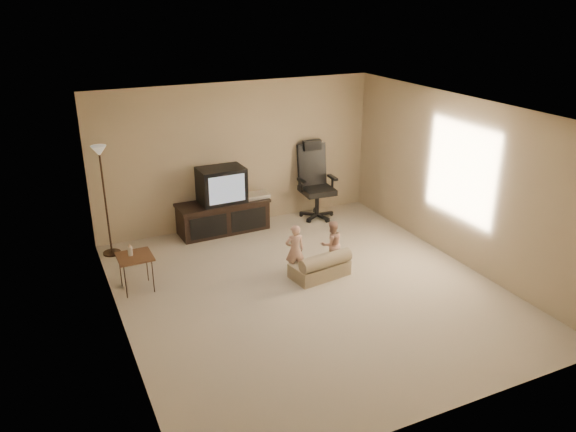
# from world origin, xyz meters

# --- Properties ---
(floor) EXTENTS (5.50, 5.50, 0.00)m
(floor) POSITION_xyz_m (0.00, 0.00, 0.00)
(floor) COLOR beige
(floor) RESTS_ON ground
(room_shell) EXTENTS (5.50, 5.50, 5.50)m
(room_shell) POSITION_xyz_m (0.00, 0.00, 1.52)
(room_shell) COLOR white
(room_shell) RESTS_ON floor
(tv_stand) EXTENTS (1.61, 0.63, 1.14)m
(tv_stand) POSITION_xyz_m (-0.39, 2.49, 0.47)
(tv_stand) COLOR black
(tv_stand) RESTS_ON floor
(office_chair) EXTENTS (0.70, 0.72, 1.40)m
(office_chair) POSITION_xyz_m (1.37, 2.44, 0.50)
(office_chair) COLOR black
(office_chair) RESTS_ON floor
(side_table) EXTENTS (0.47, 0.47, 0.70)m
(side_table) POSITION_xyz_m (-2.15, 1.04, 0.50)
(side_table) COLOR brown
(side_table) RESTS_ON floor
(floor_lamp) EXTENTS (0.27, 0.27, 1.76)m
(floor_lamp) POSITION_xyz_m (-2.30, 2.37, 1.28)
(floor_lamp) COLOR #312115
(floor_lamp) RESTS_ON floor
(child_sofa) EXTENTS (0.89, 0.58, 0.41)m
(child_sofa) POSITION_xyz_m (0.34, 0.27, 0.16)
(child_sofa) COLOR tan
(child_sofa) RESTS_ON floor
(toddler_left) EXTENTS (0.31, 0.25, 0.79)m
(toddler_left) POSITION_xyz_m (0.02, 0.50, 0.39)
(toddler_left) COLOR #D7A086
(toddler_left) RESTS_ON floor
(toddler_right) EXTENTS (0.36, 0.21, 0.73)m
(toddler_right) POSITION_xyz_m (0.64, 0.52, 0.37)
(toddler_right) COLOR #D7A086
(toddler_right) RESTS_ON floor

